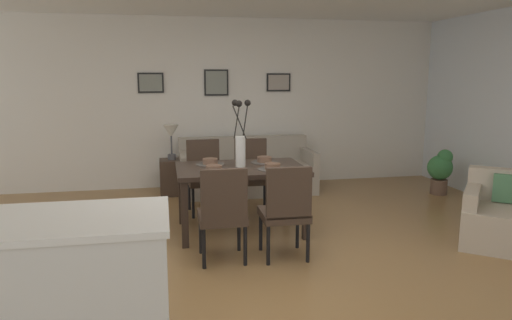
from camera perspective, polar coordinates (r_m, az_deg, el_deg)
The scene contains 25 objects.
ground_plane at distance 4.56m, azimuth -0.07°, elevation -12.16°, with size 9.00×9.00×0.00m, color olive.
back_wall_panel at distance 7.45m, azimuth -4.92°, elevation 6.87°, with size 9.00×0.10×2.60m, color white.
dining_table at distance 5.22m, azimuth -1.88°, elevation -1.79°, with size 1.40×0.92×0.74m.
dining_chair_near_left at distance 4.38m, azimuth -4.04°, elevation -6.06°, with size 0.44×0.44×0.92m.
dining_chair_near_right at distance 6.04m, azimuth -6.25°, elevation -1.51°, with size 0.47×0.47×0.92m.
dining_chair_far_left at distance 4.46m, azimuth 3.63°, elevation -5.77°, with size 0.45×0.45×0.92m.
dining_chair_far_right at distance 6.10m, azimuth -0.48°, elevation -1.34°, with size 0.45×0.45×0.92m.
centerpiece_vase at distance 5.15m, azimuth -1.89°, elevation 2.26°, with size 0.21×0.23×0.73m.
placemat_near_left at distance 4.96m, azimuth -5.09°, elevation -1.38°, with size 0.32×0.32×0.01m, color #4C4742.
bowl_near_left at distance 4.95m, azimuth -5.10°, elevation -0.96°, with size 0.17×0.17×0.07m.
placemat_near_right at distance 5.36m, azimuth -5.57°, elevation -0.50°, with size 0.32×0.32×0.01m, color #4C4742.
bowl_near_right at distance 5.35m, azimuth -5.57°, elevation -0.11°, with size 0.17×0.17×0.07m.
placemat_far_left at distance 5.06m, azimuth 2.02°, elevation -1.10°, with size 0.32×0.32×0.01m, color #4C4742.
bowl_far_left at distance 5.05m, azimuth 2.02°, elevation -0.69°, with size 0.17×0.17×0.07m.
placemat_far_right at distance 5.46m, azimuth 1.03°, elevation -0.26°, with size 0.32×0.32×0.01m, color #4C4742.
bowl_far_right at distance 5.45m, azimuth 1.03°, elevation 0.13°, with size 0.17×0.17×0.07m.
sofa at distance 7.09m, azimuth -1.13°, elevation -1.60°, with size 1.99×0.84×0.80m.
side_table at distance 7.02m, azimuth -10.08°, elevation -2.04°, with size 0.36×0.36×0.52m, color #3D2D23.
table_lamp at distance 6.92m, azimuth -10.24°, elevation 3.09°, with size 0.22×0.22×0.51m.
armchair at distance 5.53m, azimuth 28.02°, elevation -6.23°, with size 1.13×1.13×0.75m.
kitchen_island at distance 3.18m, azimuth -23.41°, elevation -14.42°, with size 1.40×0.76×0.92m.
framed_picture_left at distance 7.32m, azimuth -12.63°, elevation 9.11°, with size 0.38×0.03×0.30m.
framed_picture_center at distance 7.36m, azimuth -4.83°, elevation 9.33°, with size 0.37×0.03×0.40m.
framed_picture_right at distance 7.54m, azimuth 2.75°, elevation 9.37°, with size 0.38×0.03×0.28m.
potted_plant at distance 7.42m, azimuth 21.44°, elevation -1.07°, with size 0.36×0.36×0.67m.
Camera 1 is at (-0.81, -4.14, 1.75)m, focal length 33.02 mm.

